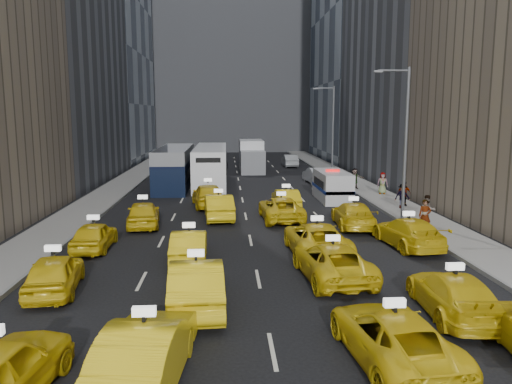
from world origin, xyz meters
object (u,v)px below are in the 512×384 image
double_decker (175,168)px  box_truck (252,156)px  taxi_2 (393,336)px  city_bus (211,166)px  nypd_van (332,186)px  taxi_1 (146,352)px  pedestrian_0 (425,216)px

double_decker → box_truck: 13.61m
taxi_2 → city_bus: (-5.64, 33.21, 1.01)m
nypd_van → box_truck: size_ratio=0.71×
taxi_1 → taxi_2: size_ratio=0.99×
double_decker → box_truck: size_ratio=1.55×
taxi_2 → pedestrian_0: (6.17, 13.23, 0.35)m
pedestrian_0 → box_truck: bearing=123.3°
nypd_van → city_bus: 12.90m
taxi_2 → box_truck: bearing=-93.7°
nypd_van → double_decker: bearing=149.1°
taxi_1 → double_decker: size_ratio=0.41×
box_truck → pedestrian_0: box_truck is taller
double_decker → city_bus: size_ratio=0.87×
nypd_van → box_truck: 19.67m
box_truck → double_decker: bearing=-121.0°
nypd_van → pedestrian_0: (2.59, -10.98, -0.01)m
taxi_1 → city_bus: (0.58, 33.95, 0.90)m
box_truck → pedestrian_0: 30.94m
box_truck → taxi_1: bearing=-94.7°
nypd_van → box_truck: bearing=105.3°
taxi_2 → double_decker: 32.93m
city_bus → box_truck: size_ratio=1.78×
city_bus → taxi_1: bearing=-98.1°
pedestrian_0 → city_bus: bearing=139.7°
taxi_2 → nypd_van: nypd_van is taller
taxi_2 → nypd_van: 24.48m
box_truck → pedestrian_0: size_ratio=4.29×
double_decker → pedestrian_0: bearing=-51.9°
taxi_1 → nypd_van: (9.80, 24.95, 0.25)m
taxi_1 → pedestrian_0: pedestrian_0 is taller
taxi_2 → box_truck: box_truck is taller
taxi_1 → nypd_van: 26.81m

